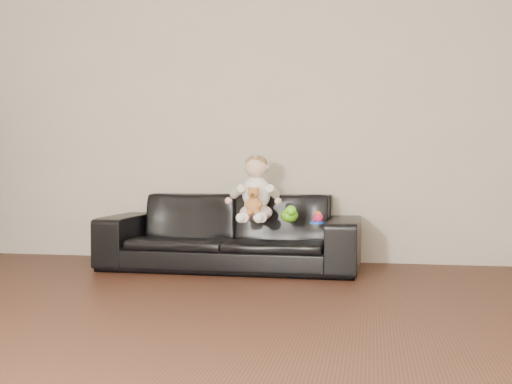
% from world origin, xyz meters
% --- Properties ---
extents(floor, '(5.50, 5.50, 0.00)m').
position_xyz_m(floor, '(0.00, 0.00, 0.00)').
color(floor, '#3D2115').
rests_on(floor, ground).
extents(wall_back, '(5.00, 0.00, 5.00)m').
position_xyz_m(wall_back, '(0.00, 2.75, 1.30)').
color(wall_back, '#BDB39E').
rests_on(wall_back, ground).
extents(sofa, '(1.97, 0.81, 0.57)m').
position_xyz_m(sofa, '(0.07, 2.25, 0.29)').
color(sofa, black).
rests_on(sofa, floor).
extents(baby, '(0.36, 0.44, 0.49)m').
position_xyz_m(baby, '(0.29, 2.14, 0.59)').
color(baby, silver).
rests_on(baby, sofa).
extents(teddy_bear, '(0.14, 0.13, 0.20)m').
position_xyz_m(teddy_bear, '(0.30, 1.99, 0.53)').
color(teddy_bear, '#C07336').
rests_on(teddy_bear, sofa).
extents(toy_green, '(0.14, 0.17, 0.11)m').
position_xyz_m(toy_green, '(0.55, 2.10, 0.43)').
color(toy_green, '#61D318').
rests_on(toy_green, sofa).
extents(toy_rattle, '(0.10, 0.10, 0.07)m').
position_xyz_m(toy_rattle, '(0.75, 2.12, 0.41)').
color(toy_rattle, '#E91B43').
rests_on(toy_rattle, sofa).
extents(toy_blue_disc, '(0.13, 0.13, 0.01)m').
position_xyz_m(toy_blue_disc, '(0.75, 2.05, 0.38)').
color(toy_blue_disc, blue).
rests_on(toy_blue_disc, sofa).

